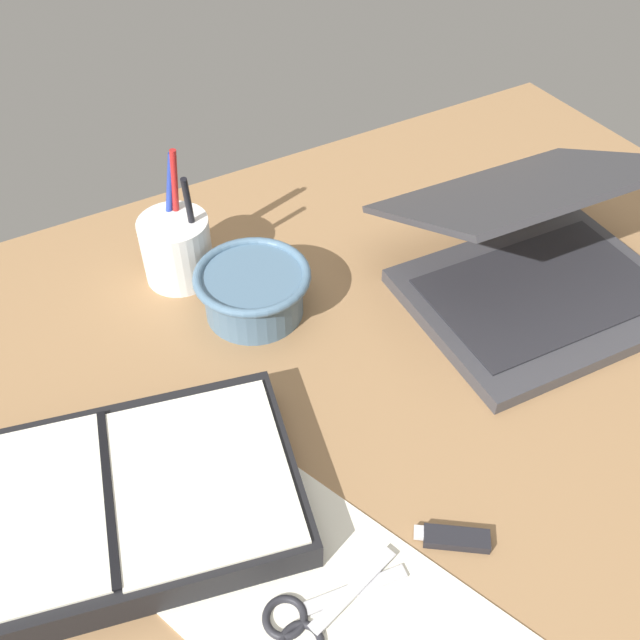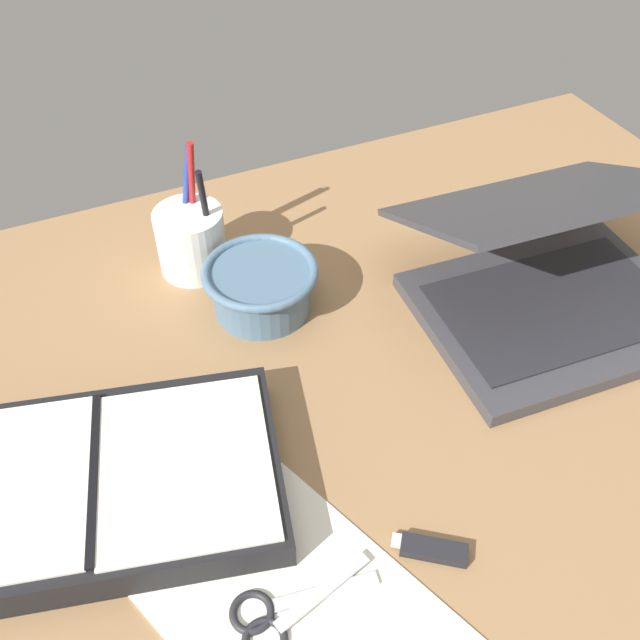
# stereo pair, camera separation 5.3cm
# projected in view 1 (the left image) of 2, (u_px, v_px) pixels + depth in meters

# --- Properties ---
(desk_top) EXTENTS (1.40, 1.00, 0.02)m
(desk_top) POSITION_uv_depth(u_px,v_px,m) (343.00, 437.00, 0.75)
(desk_top) COLOR #936D47
(desk_top) RESTS_ON ground
(laptop) EXTENTS (0.33, 0.32, 0.18)m
(laptop) POSITION_uv_depth(u_px,v_px,m) (536.00, 259.00, 0.86)
(laptop) COLOR #38383D
(laptop) RESTS_ON desk_top
(bowl) EXTENTS (0.14, 0.14, 0.06)m
(bowl) POSITION_uv_depth(u_px,v_px,m) (253.00, 290.00, 0.84)
(bowl) COLOR slate
(bowl) RESTS_ON desk_top
(pen_cup) EXTENTS (0.09, 0.09, 0.17)m
(pen_cup) POSITION_uv_depth(u_px,v_px,m) (177.00, 248.00, 0.89)
(pen_cup) COLOR white
(pen_cup) RESTS_ON desk_top
(planner) EXTENTS (0.38, 0.28, 0.04)m
(planner) POSITION_uv_depth(u_px,v_px,m) (113.00, 504.00, 0.66)
(planner) COLOR black
(planner) RESTS_ON desk_top
(scissors) EXTENTS (0.13, 0.06, 0.01)m
(scissors) POSITION_uv_depth(u_px,v_px,m) (309.00, 620.00, 0.60)
(scissors) COLOR #B7B7BC
(scissors) RESTS_ON desk_top
(paper_sheet_front) EXTENTS (0.28, 0.34, 0.00)m
(paper_sheet_front) POSITION_uv_depth(u_px,v_px,m) (356.00, 633.00, 0.59)
(paper_sheet_front) COLOR silver
(paper_sheet_front) RESTS_ON desk_top
(usb_drive) EXTENTS (0.07, 0.06, 0.01)m
(usb_drive) POSITION_uv_depth(u_px,v_px,m) (454.00, 538.00, 0.65)
(usb_drive) COLOR black
(usb_drive) RESTS_ON desk_top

